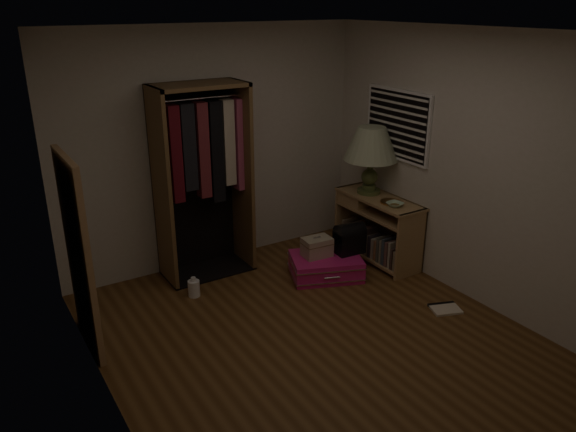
{
  "coord_description": "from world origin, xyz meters",
  "views": [
    {
      "loc": [
        -2.46,
        -3.46,
        2.82
      ],
      "look_at": [
        0.3,
        0.95,
        0.8
      ],
      "focal_mm": 35.0,
      "sensor_mm": 36.0,
      "label": 1
    }
  ],
  "objects_px": {
    "console_bookshelf": "(375,226)",
    "table_lamp": "(371,145)",
    "open_wardrobe": "(204,165)",
    "train_case": "(317,247)",
    "black_bag": "(350,238)",
    "white_jug": "(194,288)",
    "pink_suitcase": "(326,266)",
    "floor_mirror": "(79,255)"
  },
  "relations": [
    {
      "from": "table_lamp",
      "to": "black_bag",
      "type": "bearing_deg",
      "value": -149.44
    },
    {
      "from": "open_wardrobe",
      "to": "train_case",
      "type": "height_order",
      "value": "open_wardrobe"
    },
    {
      "from": "console_bookshelf",
      "to": "open_wardrobe",
      "type": "height_order",
      "value": "open_wardrobe"
    },
    {
      "from": "floor_mirror",
      "to": "train_case",
      "type": "bearing_deg",
      "value": 0.51
    },
    {
      "from": "console_bookshelf",
      "to": "floor_mirror",
      "type": "xyz_separation_m",
      "value": [
        -3.24,
        -0.04,
        0.46
      ]
    },
    {
      "from": "open_wardrobe",
      "to": "floor_mirror",
      "type": "relative_size",
      "value": 1.21
    },
    {
      "from": "table_lamp",
      "to": "floor_mirror",
      "type": "bearing_deg",
      "value": -176.61
    },
    {
      "from": "open_wardrobe",
      "to": "white_jug",
      "type": "relative_size",
      "value": 9.8
    },
    {
      "from": "pink_suitcase",
      "to": "white_jug",
      "type": "distance_m",
      "value": 1.43
    },
    {
      "from": "floor_mirror",
      "to": "pink_suitcase",
      "type": "distance_m",
      "value": 2.59
    },
    {
      "from": "train_case",
      "to": "table_lamp",
      "type": "height_order",
      "value": "table_lamp"
    },
    {
      "from": "open_wardrobe",
      "to": "console_bookshelf",
      "type": "bearing_deg",
      "value": -22.64
    },
    {
      "from": "floor_mirror",
      "to": "white_jug",
      "type": "distance_m",
      "value": 1.37
    },
    {
      "from": "table_lamp",
      "to": "white_jug",
      "type": "distance_m",
      "value": 2.47
    },
    {
      "from": "white_jug",
      "to": "train_case",
      "type": "bearing_deg",
      "value": -11.93
    },
    {
      "from": "pink_suitcase",
      "to": "black_bag",
      "type": "bearing_deg",
      "value": 13.41
    },
    {
      "from": "open_wardrobe",
      "to": "train_case",
      "type": "distance_m",
      "value": 1.47
    },
    {
      "from": "table_lamp",
      "to": "train_case",
      "type": "bearing_deg",
      "value": -168.38
    },
    {
      "from": "table_lamp",
      "to": "white_jug",
      "type": "xyz_separation_m",
      "value": [
        -2.15,
        0.11,
        -1.22
      ]
    },
    {
      "from": "console_bookshelf",
      "to": "table_lamp",
      "type": "relative_size",
      "value": 1.47
    },
    {
      "from": "pink_suitcase",
      "to": "train_case",
      "type": "height_order",
      "value": "train_case"
    },
    {
      "from": "train_case",
      "to": "white_jug",
      "type": "bearing_deg",
      "value": 172.66
    },
    {
      "from": "open_wardrobe",
      "to": "pink_suitcase",
      "type": "xyz_separation_m",
      "value": [
        1.0,
        -0.82,
        -1.09
      ]
    },
    {
      "from": "black_bag",
      "to": "floor_mirror",
      "type": "bearing_deg",
      "value": -176.99
    },
    {
      "from": "console_bookshelf",
      "to": "train_case",
      "type": "height_order",
      "value": "console_bookshelf"
    },
    {
      "from": "open_wardrobe",
      "to": "white_jug",
      "type": "bearing_deg",
      "value": -129.84
    },
    {
      "from": "pink_suitcase",
      "to": "black_bag",
      "type": "xyz_separation_m",
      "value": [
        0.28,
        -0.04,
        0.29
      ]
    },
    {
      "from": "black_bag",
      "to": "white_jug",
      "type": "xyz_separation_m",
      "value": [
        -1.67,
        0.39,
        -0.32
      ]
    },
    {
      "from": "pink_suitcase",
      "to": "black_bag",
      "type": "relative_size",
      "value": 2.66
    },
    {
      "from": "pink_suitcase",
      "to": "white_jug",
      "type": "xyz_separation_m",
      "value": [
        -1.39,
        0.35,
        -0.03
      ]
    },
    {
      "from": "console_bookshelf",
      "to": "open_wardrobe",
      "type": "bearing_deg",
      "value": 157.36
    },
    {
      "from": "floor_mirror",
      "to": "black_bag",
      "type": "xyz_separation_m",
      "value": [
        2.77,
        -0.09,
        -0.44
      ]
    },
    {
      "from": "console_bookshelf",
      "to": "black_bag",
      "type": "relative_size",
      "value": 3.29
    },
    {
      "from": "console_bookshelf",
      "to": "open_wardrobe",
      "type": "relative_size",
      "value": 0.55
    },
    {
      "from": "pink_suitcase",
      "to": "train_case",
      "type": "xyz_separation_m",
      "value": [
        -0.07,
        0.07,
        0.22
      ]
    },
    {
      "from": "open_wardrobe",
      "to": "pink_suitcase",
      "type": "height_order",
      "value": "open_wardrobe"
    },
    {
      "from": "train_case",
      "to": "black_bag",
      "type": "distance_m",
      "value": 0.38
    },
    {
      "from": "open_wardrobe",
      "to": "pink_suitcase",
      "type": "distance_m",
      "value": 1.69
    },
    {
      "from": "floor_mirror",
      "to": "pink_suitcase",
      "type": "bearing_deg",
      "value": -1.11
    },
    {
      "from": "floor_mirror",
      "to": "pink_suitcase",
      "type": "relative_size",
      "value": 1.88
    },
    {
      "from": "white_jug",
      "to": "floor_mirror",
      "type": "bearing_deg",
      "value": -164.72
    },
    {
      "from": "train_case",
      "to": "black_bag",
      "type": "bearing_deg",
      "value": -12.9
    }
  ]
}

